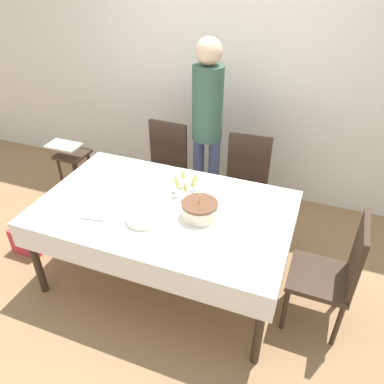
{
  "coord_description": "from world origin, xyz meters",
  "views": [
    {
      "loc": [
        1.01,
        -2.06,
        2.39
      ],
      "look_at": [
        0.19,
        0.09,
        0.85
      ],
      "focal_mm": 35.0,
      "sensor_mm": 36.0,
      "label": 1
    }
  ],
  "objects_px": {
    "birthday_cake": "(200,210)",
    "gift_bag": "(28,240)",
    "dining_chair_right_end": "(334,271)",
    "plate_stack_main": "(144,218)",
    "dining_chair_far_right": "(245,182)",
    "person_standing": "(207,116)",
    "dining_chair_far_left": "(164,166)",
    "high_chair": "(72,161)",
    "champagne_tray": "(185,185)"
  },
  "relations": [
    {
      "from": "dining_chair_far_right",
      "to": "dining_chair_right_end",
      "type": "xyz_separation_m",
      "value": [
        0.86,
        -0.91,
        0.0
      ]
    },
    {
      "from": "dining_chair_far_right",
      "to": "high_chair",
      "type": "height_order",
      "value": "dining_chair_far_right"
    },
    {
      "from": "dining_chair_right_end",
      "to": "plate_stack_main",
      "type": "height_order",
      "value": "dining_chair_right_end"
    },
    {
      "from": "dining_chair_right_end",
      "to": "person_standing",
      "type": "height_order",
      "value": "person_standing"
    },
    {
      "from": "plate_stack_main",
      "to": "gift_bag",
      "type": "bearing_deg",
      "value": 178.25
    },
    {
      "from": "person_standing",
      "to": "gift_bag",
      "type": "relative_size",
      "value": 6.28
    },
    {
      "from": "dining_chair_far_left",
      "to": "dining_chair_right_end",
      "type": "bearing_deg",
      "value": -28.14
    },
    {
      "from": "gift_bag",
      "to": "dining_chair_right_end",
      "type": "bearing_deg",
      "value": 3.61
    },
    {
      "from": "birthday_cake",
      "to": "dining_chair_far_right",
      "type": "bearing_deg",
      "value": 82.36
    },
    {
      "from": "birthday_cake",
      "to": "gift_bag",
      "type": "bearing_deg",
      "value": -174.9
    },
    {
      "from": "dining_chair_right_end",
      "to": "plate_stack_main",
      "type": "bearing_deg",
      "value": -171.44
    },
    {
      "from": "champagne_tray",
      "to": "high_chair",
      "type": "bearing_deg",
      "value": 161.44
    },
    {
      "from": "dining_chair_far_left",
      "to": "plate_stack_main",
      "type": "relative_size",
      "value": 3.67
    },
    {
      "from": "dining_chair_far_right",
      "to": "champagne_tray",
      "type": "xyz_separation_m",
      "value": [
        -0.33,
        -0.69,
        0.31
      ]
    },
    {
      "from": "plate_stack_main",
      "to": "high_chair",
      "type": "relative_size",
      "value": 0.36
    },
    {
      "from": "dining_chair_far_right",
      "to": "gift_bag",
      "type": "height_order",
      "value": "dining_chair_far_right"
    },
    {
      "from": "dining_chair_far_right",
      "to": "dining_chair_right_end",
      "type": "relative_size",
      "value": 1.0
    },
    {
      "from": "dining_chair_far_left",
      "to": "person_standing",
      "type": "bearing_deg",
      "value": 13.29
    },
    {
      "from": "dining_chair_far_left",
      "to": "champagne_tray",
      "type": "height_order",
      "value": "dining_chair_far_left"
    },
    {
      "from": "dining_chair_far_right",
      "to": "birthday_cake",
      "type": "height_order",
      "value": "dining_chair_far_right"
    },
    {
      "from": "dining_chair_far_left",
      "to": "dining_chair_right_end",
      "type": "height_order",
      "value": "same"
    },
    {
      "from": "dining_chair_right_end",
      "to": "plate_stack_main",
      "type": "distance_m",
      "value": 1.38
    },
    {
      "from": "plate_stack_main",
      "to": "gift_bag",
      "type": "height_order",
      "value": "plate_stack_main"
    },
    {
      "from": "person_standing",
      "to": "champagne_tray",
      "type": "bearing_deg",
      "value": -83.25
    },
    {
      "from": "gift_bag",
      "to": "birthday_cake",
      "type": "bearing_deg",
      "value": 5.1
    },
    {
      "from": "dining_chair_right_end",
      "to": "champagne_tray",
      "type": "relative_size",
      "value": 3.32
    },
    {
      "from": "birthday_cake",
      "to": "champagne_tray",
      "type": "height_order",
      "value": "birthday_cake"
    },
    {
      "from": "dining_chair_right_end",
      "to": "champagne_tray",
      "type": "distance_m",
      "value": 1.24
    },
    {
      "from": "dining_chair_far_right",
      "to": "plate_stack_main",
      "type": "bearing_deg",
      "value": -113.6
    },
    {
      "from": "champagne_tray",
      "to": "high_chair",
      "type": "xyz_separation_m",
      "value": [
        -1.48,
        0.5,
        -0.34
      ]
    },
    {
      "from": "dining_chair_far_right",
      "to": "person_standing",
      "type": "xyz_separation_m",
      "value": [
        -0.42,
        0.1,
        0.56
      ]
    },
    {
      "from": "champagne_tray",
      "to": "plate_stack_main",
      "type": "distance_m",
      "value": 0.45
    },
    {
      "from": "dining_chair_far_left",
      "to": "high_chair",
      "type": "bearing_deg",
      "value": -168.64
    },
    {
      "from": "dining_chair_right_end",
      "to": "birthday_cake",
      "type": "relative_size",
      "value": 3.6
    },
    {
      "from": "dining_chair_far_left",
      "to": "dining_chair_far_right",
      "type": "xyz_separation_m",
      "value": [
        0.84,
        -0.0,
        0.0
      ]
    },
    {
      "from": "dining_chair_right_end",
      "to": "champagne_tray",
      "type": "bearing_deg",
      "value": 169.82
    },
    {
      "from": "dining_chair_far_right",
      "to": "dining_chair_far_left",
      "type": "bearing_deg",
      "value": 179.99
    },
    {
      "from": "birthday_cake",
      "to": "person_standing",
      "type": "bearing_deg",
      "value": 106.35
    },
    {
      "from": "dining_chair_far_left",
      "to": "person_standing",
      "type": "height_order",
      "value": "person_standing"
    },
    {
      "from": "person_standing",
      "to": "gift_bag",
      "type": "height_order",
      "value": "person_standing"
    },
    {
      "from": "high_chair",
      "to": "dining_chair_far_left",
      "type": "bearing_deg",
      "value": 11.36
    },
    {
      "from": "dining_chair_right_end",
      "to": "high_chair",
      "type": "relative_size",
      "value": 1.33
    },
    {
      "from": "dining_chair_right_end",
      "to": "gift_bag",
      "type": "xyz_separation_m",
      "value": [
        -2.59,
        -0.16,
        -0.39
      ]
    },
    {
      "from": "champagne_tray",
      "to": "gift_bag",
      "type": "xyz_separation_m",
      "value": [
        -1.4,
        -0.38,
        -0.7
      ]
    },
    {
      "from": "plate_stack_main",
      "to": "high_chair",
      "type": "xyz_separation_m",
      "value": [
        -1.33,
        0.91,
        -0.27
      ]
    },
    {
      "from": "dining_chair_far_left",
      "to": "plate_stack_main",
      "type": "distance_m",
      "value": 1.19
    },
    {
      "from": "gift_bag",
      "to": "dining_chair_far_left",
      "type": "bearing_deg",
      "value": 49.94
    },
    {
      "from": "dining_chair_far_left",
      "to": "high_chair",
      "type": "distance_m",
      "value": 0.99
    },
    {
      "from": "champagne_tray",
      "to": "gift_bag",
      "type": "relative_size",
      "value": 1.02
    },
    {
      "from": "plate_stack_main",
      "to": "high_chair",
      "type": "distance_m",
      "value": 1.63
    }
  ]
}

